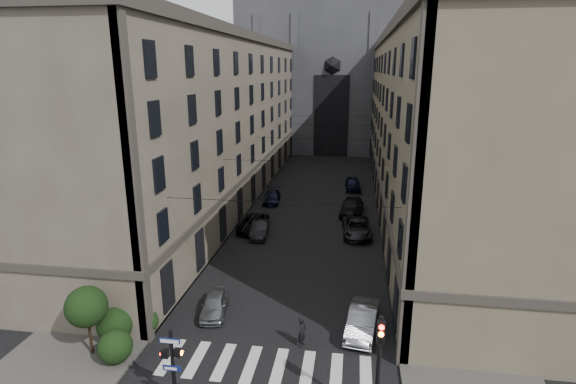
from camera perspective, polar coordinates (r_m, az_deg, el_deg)
The scene contains 19 objects.
sidewalk_left at distance 55.12m, azimuth -7.31°, elevation -0.52°, with size 7.00×80.00×0.15m, color #383533.
sidewalk_right at distance 53.49m, azimuth 14.90°, elevation -1.42°, with size 7.00×80.00×0.15m, color #383533.
zebra_crossing at distance 25.38m, azimuth -2.94°, elevation -21.15°, with size 11.00×3.20×0.01m, color beige.
building_left at distance 54.22m, azimuth -10.68°, elevation 9.08°, with size 13.60×60.60×18.85m.
building_right at distance 52.09m, azimuth 18.86°, elevation 8.27°, with size 13.60×60.60×18.85m.
gothic_tower at distance 90.03m, azimuth 6.09°, elevation 17.09°, with size 35.00×23.00×58.00m.
pedestrian_signal_left at distance 22.23m, azimuth -14.46°, elevation -20.30°, with size 1.02×0.38×4.00m.
traffic_light_right at distance 20.66m, azimuth 11.49°, elevation -19.89°, with size 0.34×0.50×5.20m.
shrub_cluster at distance 27.26m, azimuth -21.95°, elevation -15.06°, with size 3.90×4.40×3.90m.
tram_wires at distance 51.36m, azimuth 3.72°, elevation 6.60°, with size 14.00×60.00×0.43m.
car_left_near at distance 29.76m, azimuth -9.32°, elevation -13.89°, with size 1.53×3.81×1.30m, color slate.
car_left_midnear at distance 41.97m, azimuth -3.60°, elevation -4.69°, with size 1.47×4.21×1.39m, color black.
car_left_midfar at distance 43.47m, azimuth -4.47°, elevation -3.99°, with size 2.29×4.97×1.38m, color black.
car_left_far at distance 52.22m, azimuth -2.08°, elevation -0.64°, with size 1.83×4.50×1.31m, color black.
car_right_near at distance 27.93m, azimuth 9.45°, elevation -15.75°, with size 1.61×4.61×1.52m, color gray.
car_right_midnear at distance 42.47m, azimuth 8.73°, elevation -4.49°, with size 2.56×5.54×1.54m, color black.
car_right_midfar at distance 48.33m, azimuth 8.11°, elevation -1.92°, with size 2.29×5.64×1.64m, color black.
car_right_far at distance 58.38m, azimuth 8.23°, elevation 1.07°, with size 1.83×4.55×1.55m, color black.
pedestrian at distance 26.32m, azimuth 1.82°, elevation -17.32°, with size 0.65×0.43×1.78m, color black.
Camera 1 is at (4.21, -14.94, 15.14)m, focal length 28.00 mm.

